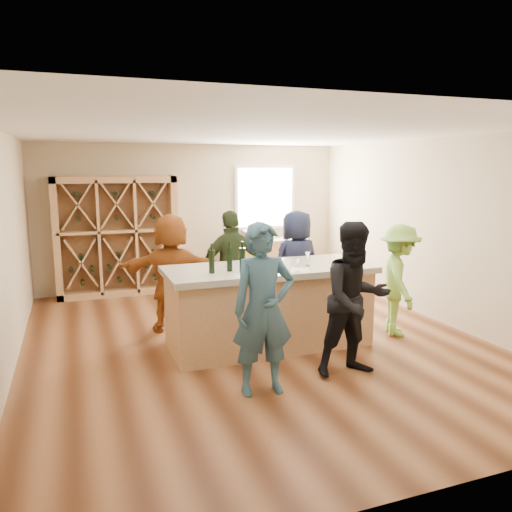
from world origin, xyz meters
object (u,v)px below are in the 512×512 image
object	(u,v)px
person_far_mid	(232,268)
person_far_right	(296,264)
tasting_counter_base	(269,309)
person_far_left	(172,273)
wine_bottle_a	(212,262)
wine_bottle_e	(257,258)
wine_bottle_c	(230,260)
wine_bottle_d	(242,260)
person_near_right	(355,300)
person_server	(399,280)
sink	(256,235)
wine_rack	(117,237)
person_near_left	(263,309)

from	to	relation	value
person_far_mid	person_far_right	bearing A→B (deg)	179.09
tasting_counter_base	person_far_left	world-z (taller)	person_far_left
wine_bottle_a	wine_bottle_e	bearing A→B (deg)	-2.05
wine_bottle_c	wine_bottle_d	xyz separation A→B (m)	(0.13, -0.10, 0.01)
person_near_right	person_far_left	distance (m)	2.82
wine_bottle_e	person_far_left	distance (m)	1.55
wine_bottle_d	person_server	bearing A→B (deg)	0.17
sink	wine_bottle_d	size ratio (longest dim) A/B	1.80
sink	wine_bottle_e	xyz separation A→B (m)	(-1.31, -3.59, 0.22)
wine_bottle_a	person_far_left	world-z (taller)	person_far_left
wine_bottle_c	person_near_right	world-z (taller)	person_near_right
person_far_mid	tasting_counter_base	bearing A→B (deg)	97.61
wine_bottle_e	sink	bearing A→B (deg)	69.95
person_far_left	wine_rack	bearing A→B (deg)	-59.60
sink	wine_rack	bearing A→B (deg)	178.51
wine_bottle_a	person_near_right	xyz separation A→B (m)	(1.38, -1.06, -0.34)
wine_bottle_c	person_near_left	world-z (taller)	person_near_left
wine_bottle_d	wine_bottle_e	bearing A→B (deg)	11.92
wine_rack	person_server	world-z (taller)	wine_rack
wine_bottle_c	person_server	xyz separation A→B (m)	(2.47, -0.10, -0.43)
wine_bottle_a	wine_bottle_e	xyz separation A→B (m)	(0.58, -0.02, 0.01)
wine_rack	tasting_counter_base	bearing A→B (deg)	-65.02
person_near_right	person_far_right	world-z (taller)	person_near_right
person_server	person_far_left	bearing A→B (deg)	88.80
person_far_mid	wine_bottle_e	bearing A→B (deg)	84.88
wine_bottle_c	person_far_mid	bearing A→B (deg)	71.04
person_far_left	sink	bearing A→B (deg)	-115.01
wine_bottle_e	person_far_mid	xyz separation A→B (m)	(0.05, 1.19, -0.36)
sink	person_far_right	distance (m)	2.38
wine_bottle_c	person_near_right	bearing A→B (deg)	-43.94
wine_rack	person_far_left	size ratio (longest dim) A/B	1.28
person_near_left	person_far_mid	bearing A→B (deg)	84.38
wine_rack	person_far_left	world-z (taller)	wine_rack
tasting_counter_base	wine_bottle_e	world-z (taller)	wine_bottle_e
tasting_counter_base	person_far_right	xyz separation A→B (m)	(0.88, 1.06, 0.35)
sink	person_far_mid	xyz separation A→B (m)	(-1.26, -2.40, -0.14)
person_far_mid	person_far_right	xyz separation A→B (m)	(1.07, 0.03, -0.02)
person_near_right	person_server	distance (m)	1.66
wine_bottle_e	person_server	bearing A→B (deg)	-0.96
wine_bottle_c	person_far_left	world-z (taller)	person_far_left
person_near_left	person_far_left	size ratio (longest dim) A/B	1.05
wine_bottle_d	person_near_left	world-z (taller)	person_near_left
wine_bottle_d	person_far_right	distance (m)	1.87
sink	person_far_left	bearing A→B (deg)	-132.55
person_far_mid	person_far_right	size ratio (longest dim) A/B	1.02
sink	person_far_left	xyz separation A→B (m)	(-2.15, -2.34, -0.15)
person_near_left	person_far_mid	xyz separation A→B (m)	(0.39, 2.31, -0.04)
wine_rack	wine_bottle_c	bearing A→B (deg)	-73.66
person_far_left	wine_bottle_a	bearing A→B (deg)	119.69
tasting_counter_base	wine_bottle_c	world-z (taller)	wine_bottle_c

